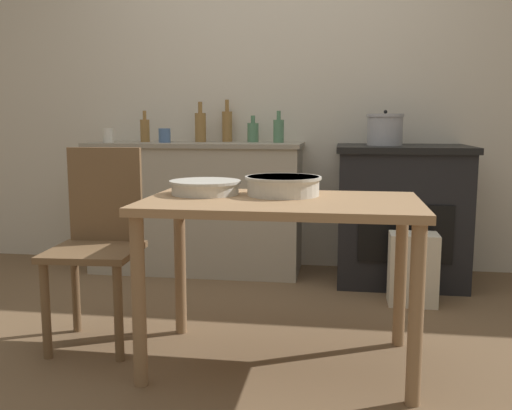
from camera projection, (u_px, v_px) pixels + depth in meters
ground_plane at (238, 344)px, 2.71m from camera, size 14.00×14.00×0.00m
wall_back at (278, 89)px, 4.07m from camera, size 8.00×0.07×2.55m
counter_cabinet at (197, 207)px, 4.00m from camera, size 1.47×0.52×0.90m
stove at (401, 214)px, 3.73m from camera, size 0.84×0.66×0.89m
work_table at (281, 224)px, 2.40m from camera, size 1.16×0.68×0.73m
chair at (99, 239)px, 2.70m from camera, size 0.42×0.42×0.92m
flour_sack at (413, 269)px, 3.27m from camera, size 0.27×0.19×0.42m
stock_pot at (385, 129)px, 3.66m from camera, size 0.24×0.24×0.23m
mixing_bowl_large at (283, 185)px, 2.51m from camera, size 0.34×0.34×0.08m
mixing_bowl_small at (205, 186)px, 2.55m from camera, size 0.32×0.32×0.06m
bottle_far_left at (279, 130)px, 3.88m from camera, size 0.07×0.07×0.22m
bottle_left at (253, 132)px, 3.98m from camera, size 0.08×0.08×0.18m
bottle_mid_left at (227, 126)px, 4.05m from camera, size 0.07×0.07×0.30m
bottle_center_left at (200, 127)px, 4.01m from camera, size 0.08×0.08×0.28m
bottle_center at (145, 130)px, 4.01m from camera, size 0.07×0.07×0.22m
cup_center_right at (108, 135)px, 3.90m from camera, size 0.07×0.07×0.10m
cup_mid_right at (165, 135)px, 3.90m from camera, size 0.08×0.08×0.10m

